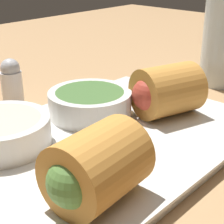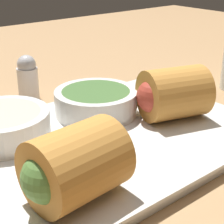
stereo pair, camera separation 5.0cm
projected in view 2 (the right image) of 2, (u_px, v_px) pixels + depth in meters
The scene contains 7 objects.
table_surface at pixel (99, 148), 41.74cm from camera, with size 180.00×140.00×2.00cm.
serving_plate at pixel (112, 139), 39.99cm from camera, with size 32.17×22.94×1.50cm.
roll_front_left at pixel (170, 94), 42.04cm from camera, with size 8.65×7.73×5.89cm.
roll_front_right at pixel (71, 166), 27.88cm from camera, with size 8.26×6.42×5.89cm.
dipping_bowl_near at pixel (96, 101), 43.67cm from camera, with size 9.67×9.67×2.88cm.
dipping_bowl_far at pixel (2, 124), 37.88cm from camera, with size 9.67×9.67×2.88cm.
salt_shaker at pixel (29, 77), 51.59cm from camera, with size 2.86×2.86×6.33cm.
Camera 2 is at (-22.13, -29.34, 21.25)cm, focal length 60.00 mm.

